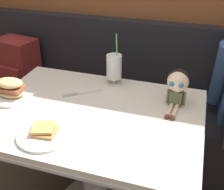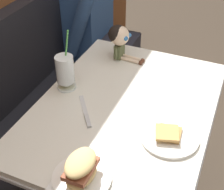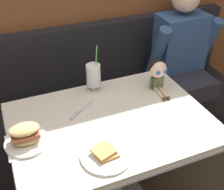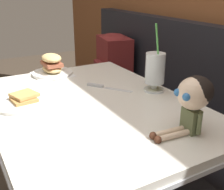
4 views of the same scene
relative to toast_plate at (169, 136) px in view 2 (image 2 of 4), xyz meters
name	(u,v)px [view 2 (image 2 of 4)]	position (x,y,z in m)	size (l,w,h in m)	color
booth_bench	(28,132)	(0.13, 0.88, -0.42)	(2.60, 0.48, 1.00)	black
diner_table	(124,135)	(0.13, 0.25, -0.21)	(1.11, 0.81, 0.74)	silver
toast_plate	(169,136)	(0.00, 0.00, 0.00)	(0.25, 0.25, 0.04)	white
milkshake_glass	(65,71)	(0.14, 0.57, 0.09)	(0.10, 0.10, 0.32)	silver
sandwich_plate	(81,171)	(-0.33, 0.24, 0.03)	(0.22, 0.22, 0.12)	white
butter_knife	(87,116)	(-0.02, 0.38, -0.01)	(0.20, 0.16, 0.01)	silver
seated_doll	(120,37)	(0.52, 0.44, 0.12)	(0.12, 0.22, 0.20)	#5B6642
diner_patron	(93,16)	(0.98, 0.83, -0.01)	(0.55, 0.48, 0.81)	#2D4C7F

